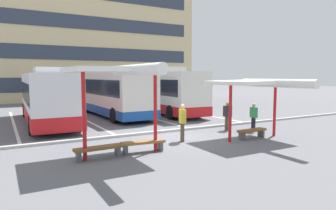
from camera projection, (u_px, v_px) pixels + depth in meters
name	position (u px, v px, depth m)	size (l,w,h in m)	color
ground_plane	(176.00, 139.00, 14.17)	(160.00, 160.00, 0.00)	slate
terminal_building	(57.00, 31.00, 41.15)	(34.77, 15.41, 21.21)	#D1BC8C
coach_bus_0	(47.00, 98.00, 18.85)	(2.86, 10.93, 3.51)	silver
coach_bus_1	(112.00, 93.00, 22.37)	(2.88, 10.22, 3.66)	silver
coach_bus_2	(161.00, 92.00, 24.34)	(2.96, 11.01, 3.66)	silver
lane_stripe_0	(14.00, 124.00, 18.80)	(0.16, 14.00, 0.01)	white
lane_stripe_1	(83.00, 119.00, 20.94)	(0.16, 14.00, 0.01)	white
lane_stripe_2	(140.00, 115.00, 23.08)	(0.16, 14.00, 0.01)	white
lane_stripe_3	(187.00, 112.00, 25.21)	(0.16, 14.00, 0.01)	white
waiting_shelter_0	(124.00, 72.00, 10.68)	(3.80, 4.69, 3.38)	red
bench_0	(99.00, 150.00, 10.77)	(1.79, 0.51, 0.45)	brown
bench_1	(143.00, 144.00, 11.70)	(1.79, 0.58, 0.45)	brown
waiting_shelter_1	(259.00, 84.00, 13.76)	(3.90, 4.62, 2.87)	red
bench_2	(252.00, 132.00, 14.29)	(1.65, 0.51, 0.45)	brown
platform_kerb	(158.00, 132.00, 15.71)	(44.00, 0.24, 0.12)	#ADADA8
waiting_passenger_0	(182.00, 120.00, 13.58)	(0.35, 0.54, 1.71)	brown
waiting_passenger_1	(227.00, 114.00, 16.41)	(0.37, 0.50, 1.57)	brown
waiting_passenger_2	(254.00, 116.00, 16.09)	(0.31, 0.48, 1.53)	black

